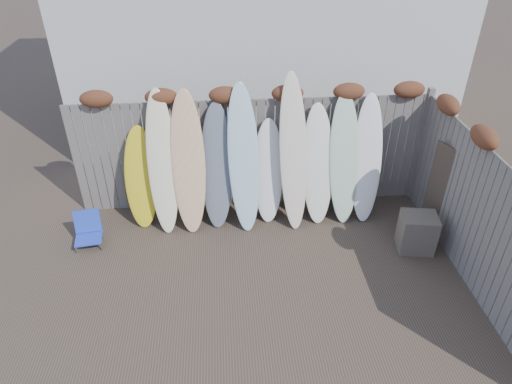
{
  "coord_description": "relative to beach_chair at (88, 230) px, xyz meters",
  "views": [
    {
      "loc": [
        -0.46,
        -4.53,
        4.77
      ],
      "look_at": [
        0.0,
        1.2,
        1.0
      ],
      "focal_mm": 32.0,
      "sensor_mm": 36.0,
      "label": 1
    }
  ],
  "objects": [
    {
      "name": "surfboard_7",
      "position": [
        3.78,
        0.51,
        0.73
      ],
      "size": [
        0.55,
        0.72,
        1.98
      ],
      "primitive_type": "ellipsoid",
      "rotation": [
        -0.31,
        0.0,
        0.04
      ],
      "color": "white",
      "rests_on": "ground"
    },
    {
      "name": "surfboard_9",
      "position": [
        4.61,
        0.52,
        0.8
      ],
      "size": [
        0.57,
        0.79,
        2.1
      ],
      "primitive_type": "ellipsoid",
      "rotation": [
        -0.31,
        0.0,
        -0.1
      ],
      "color": "white",
      "rests_on": "ground"
    },
    {
      "name": "surfboard_8",
      "position": [
        4.22,
        0.51,
        0.82
      ],
      "size": [
        0.54,
        0.78,
        2.14
      ],
      "primitive_type": "ellipsoid",
      "rotation": [
        -0.31,
        0.0,
        0.04
      ],
      "color": "silver",
      "rests_on": "ground"
    },
    {
      "name": "surfboard_4",
      "position": [
        2.55,
        0.45,
        0.93
      ],
      "size": [
        0.58,
        0.87,
        2.36
      ],
      "primitive_type": "ellipsoid",
      "rotation": [
        -0.31,
        0.0,
        0.09
      ],
      "color": "silver",
      "rests_on": "ground"
    },
    {
      "name": "beach_chair",
      "position": [
        0.0,
        0.0,
        0.0
      ],
      "size": [
        0.47,
        0.49,
        0.55
      ],
      "color": "blue",
      "rests_on": "ground"
    },
    {
      "name": "surfboard_5",
      "position": [
        2.96,
        0.57,
        0.61
      ],
      "size": [
        0.54,
        0.66,
        1.72
      ],
      "primitive_type": "ellipsoid",
      "rotation": [
        -0.31,
        0.0,
        -0.08
      ],
      "color": "white",
      "rests_on": "ground"
    },
    {
      "name": "lattice_panel",
      "position": [
        5.76,
        -0.4,
        0.54
      ],
      "size": [
        0.45,
        0.99,
        1.58
      ],
      "primitive_type": "cube",
      "rotation": [
        0.0,
        0.0,
        0.39
      ],
      "color": "brown",
      "rests_on": "ground"
    },
    {
      "name": "surfboard_6",
      "position": [
        3.35,
        0.46,
        0.99
      ],
      "size": [
        0.53,
        0.9,
        2.49
      ],
      "primitive_type": "ellipsoid",
      "rotation": [
        -0.31,
        0.0,
        0.08
      ],
      "color": "beige",
      "rests_on": "ground"
    },
    {
      "name": "wooden_crate",
      "position": [
        5.2,
        -0.56,
        0.06
      ],
      "size": [
        0.6,
        0.53,
        0.63
      ],
      "primitive_type": "cube",
      "rotation": [
        0.0,
        0.0,
        -0.16
      ],
      "color": "#615949",
      "rests_on": "ground"
    },
    {
      "name": "surfboard_0",
      "position": [
        0.84,
        0.58,
        0.58
      ],
      "size": [
        0.57,
        0.63,
        1.68
      ],
      "primitive_type": "ellipsoid",
      "rotation": [
        -0.31,
        0.0,
        -0.06
      ],
      "color": "yellow",
      "rests_on": "ground"
    },
    {
      "name": "surfboard_2",
      "position": [
        1.65,
        0.47,
        0.88
      ],
      "size": [
        0.56,
        0.81,
        2.27
      ],
      "primitive_type": "ellipsoid",
      "rotation": [
        -0.31,
        0.0,
        0.01
      ],
      "color": "#E1AD87",
      "rests_on": "ground"
    },
    {
      "name": "right_fence",
      "position": [
        5.68,
        -1.19,
        0.89
      ],
      "size": [
        0.28,
        4.4,
        2.24
      ],
      "color": "slate",
      "rests_on": "ground"
    },
    {
      "name": "surfboard_1",
      "position": [
        1.23,
        0.49,
        0.89
      ],
      "size": [
        0.5,
        0.82,
        2.29
      ],
      "primitive_type": "ellipsoid",
      "rotation": [
        -0.31,
        0.0,
        0.04
      ],
      "color": "#FAF2C4",
      "rests_on": "ground"
    },
    {
      "name": "back_fence",
      "position": [
        2.75,
        0.95,
        0.93
      ],
      "size": [
        6.05,
        0.28,
        2.24
      ],
      "color": "slate",
      "rests_on": "ground"
    },
    {
      "name": "ground",
      "position": [
        2.69,
        -1.45,
        -0.25
      ],
      "size": [
        80.0,
        80.0,
        0.0
      ],
      "primitive_type": "plane",
      "color": "#493A2D"
    },
    {
      "name": "surfboard_3",
      "position": [
        2.1,
        0.53,
        0.77
      ],
      "size": [
        0.59,
        0.77,
        2.04
      ],
      "primitive_type": "ellipsoid",
      "rotation": [
        -0.31,
        0.0,
        -0.09
      ],
      "color": "slate",
      "rests_on": "ground"
    }
  ]
}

